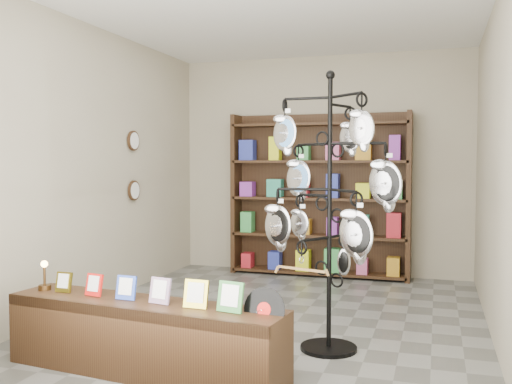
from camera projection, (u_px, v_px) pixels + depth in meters
ground at (272, 319)px, 5.59m from camera, size 5.00×5.00×0.00m
room_envelope at (272, 130)px, 5.49m from camera, size 5.00×5.00×5.00m
display_tree at (330, 190)px, 4.61m from camera, size 1.24×1.24×2.28m
front_shelf at (143, 337)px, 4.14m from camera, size 2.20×0.68×0.77m
back_shelving at (319, 200)px, 7.72m from camera, size 2.42×0.36×2.20m
wall_clocks at (134, 166)px, 6.87m from camera, size 0.03×0.24×0.84m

